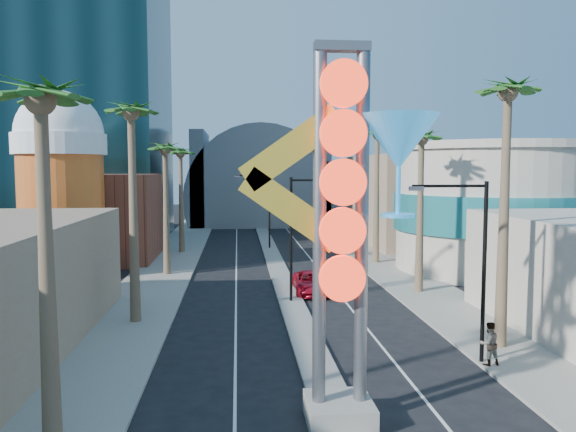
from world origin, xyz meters
name	(u,v)px	position (x,y,z in m)	size (l,w,h in m)	color
sidewalk_west	(169,264)	(-9.50, 35.00, 0.07)	(5.00, 100.00, 0.15)	gray
sidewalk_east	(378,261)	(9.50, 35.00, 0.07)	(5.00, 100.00, 0.15)	gray
median	(273,257)	(0.00, 38.00, 0.07)	(1.60, 84.00, 0.15)	gray
hotel_tower	(71,22)	(-22.00, 52.00, 25.00)	(20.00, 20.00, 50.00)	black
brick_filler_west	(100,218)	(-16.00, 38.00, 4.00)	(10.00, 10.00, 8.00)	brown
filler_east	(406,199)	(16.00, 48.00, 5.00)	(10.00, 20.00, 10.00)	#92775E
beer_mug	(61,177)	(-17.00, 30.00, 7.84)	(7.00, 7.00, 14.50)	#CB541B
turquoise_building	(494,208)	(18.00, 30.00, 5.25)	(16.60, 16.60, 10.60)	#B5A999
canopy	(259,196)	(0.00, 72.00, 4.31)	(22.00, 16.00, 22.00)	slate
neon_sign	(366,206)	(0.82, 2.96, 7.31)	(6.53, 2.60, 12.55)	gray
streetlight_0	(300,227)	(0.55, 20.00, 4.88)	(3.79, 0.25, 8.00)	black
streetlight_1	(264,203)	(-0.55, 44.00, 4.88)	(3.79, 0.25, 8.00)	black
streetlight_2	(474,255)	(6.72, 8.00, 4.83)	(3.45, 0.25, 8.00)	black
palm_0	(41,120)	(-9.00, 2.00, 9.93)	(2.40, 2.40, 11.70)	brown
palm_1	(131,126)	(-9.00, 16.00, 10.82)	(2.40, 2.40, 12.70)	brown
palm_2	(165,156)	(-9.00, 30.00, 9.48)	(2.40, 2.40, 11.20)	brown
palm_3	(180,159)	(-9.00, 42.00, 9.48)	(2.40, 2.40, 11.20)	brown
palm_5	(507,109)	(9.00, 10.00, 11.27)	(2.40, 2.40, 13.20)	brown
palm_6	(421,148)	(9.00, 22.00, 9.93)	(2.40, 2.40, 11.70)	brown
palm_7	(377,142)	(9.00, 34.00, 10.82)	(2.40, 2.40, 12.70)	brown
red_pickup	(312,283)	(1.70, 22.64, 0.72)	(2.40, 5.21, 1.45)	#AE0D20
pedestrian_b	(489,343)	(7.31, 7.55, 1.08)	(0.90, 0.70, 1.86)	gray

